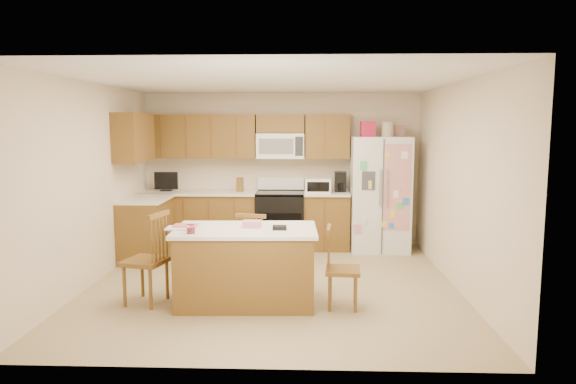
{
  "coord_description": "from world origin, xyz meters",
  "views": [
    {
      "loc": [
        0.41,
        -6.2,
        1.97
      ],
      "look_at": [
        0.18,
        0.35,
        1.12
      ],
      "focal_mm": 32.0,
      "sensor_mm": 36.0,
      "label": 1
    }
  ],
  "objects_px": {
    "windsor_chair_left": "(148,260)",
    "windsor_chair_right": "(341,269)",
    "refrigerator": "(379,193)",
    "island": "(246,265)",
    "stove": "(280,219)",
    "windsor_chair_back": "(254,251)"
  },
  "relations": [
    {
      "from": "island",
      "to": "windsor_chair_left",
      "type": "distance_m",
      "value": 1.09
    },
    {
      "from": "island",
      "to": "windsor_chair_left",
      "type": "bearing_deg",
      "value": -177.07
    },
    {
      "from": "windsor_chair_left",
      "to": "refrigerator",
      "type": "bearing_deg",
      "value": 41.83
    },
    {
      "from": "refrigerator",
      "to": "windsor_chair_back",
      "type": "xyz_separation_m",
      "value": [
        -1.8,
        -1.9,
        -0.49
      ]
    },
    {
      "from": "island",
      "to": "windsor_chair_back",
      "type": "xyz_separation_m",
      "value": [
        0.03,
        0.64,
        0.01
      ]
    },
    {
      "from": "windsor_chair_left",
      "to": "windsor_chair_right",
      "type": "xyz_separation_m",
      "value": [
        2.13,
        -0.05,
        -0.07
      ]
    },
    {
      "from": "windsor_chair_right",
      "to": "refrigerator",
      "type": "bearing_deg",
      "value": 73.64
    },
    {
      "from": "stove",
      "to": "windsor_chair_left",
      "type": "bearing_deg",
      "value": -116.63
    },
    {
      "from": "windsor_chair_left",
      "to": "windsor_chair_back",
      "type": "height_order",
      "value": "windsor_chair_left"
    },
    {
      "from": "windsor_chair_left",
      "to": "windsor_chair_right",
      "type": "distance_m",
      "value": 2.13
    },
    {
      "from": "refrigerator",
      "to": "windsor_chair_left",
      "type": "xyz_separation_m",
      "value": [
        -2.91,
        -2.6,
        -0.43
      ]
    },
    {
      "from": "stove",
      "to": "refrigerator",
      "type": "relative_size",
      "value": 0.55
    },
    {
      "from": "refrigerator",
      "to": "windsor_chair_back",
      "type": "distance_m",
      "value": 2.66
    },
    {
      "from": "island",
      "to": "windsor_chair_right",
      "type": "bearing_deg",
      "value": -5.6
    },
    {
      "from": "stove",
      "to": "windsor_chair_right",
      "type": "bearing_deg",
      "value": -73.69
    },
    {
      "from": "windsor_chair_left",
      "to": "stove",
      "type": "bearing_deg",
      "value": 63.37
    },
    {
      "from": "refrigerator",
      "to": "windsor_chair_right",
      "type": "xyz_separation_m",
      "value": [
        -0.78,
        -2.65,
        -0.5
      ]
    },
    {
      "from": "refrigerator",
      "to": "windsor_chair_back",
      "type": "bearing_deg",
      "value": -133.33
    },
    {
      "from": "windsor_chair_left",
      "to": "windsor_chair_right",
      "type": "height_order",
      "value": "windsor_chair_left"
    },
    {
      "from": "stove",
      "to": "refrigerator",
      "type": "height_order",
      "value": "refrigerator"
    },
    {
      "from": "windsor_chair_left",
      "to": "windsor_chair_back",
      "type": "xyz_separation_m",
      "value": [
        1.11,
        0.7,
        -0.05
      ]
    },
    {
      "from": "refrigerator",
      "to": "island",
      "type": "xyz_separation_m",
      "value": [
        -1.82,
        -2.55,
        -0.49
      ]
    }
  ]
}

